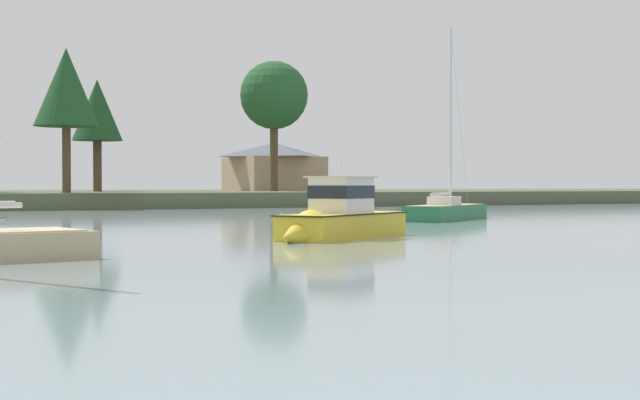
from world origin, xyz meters
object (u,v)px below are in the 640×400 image
sailboat_green (446,216)px  mooring_buoy_green (283,216)px  cruiser_yellow (335,225)px  dinghy_skyblue (416,212)px  mooring_buoy_white (334,209)px

sailboat_green → mooring_buoy_green: bearing=122.9°
mooring_buoy_green → cruiser_yellow: bearing=-110.1°
dinghy_skyblue → mooring_buoy_green: size_ratio=7.67×
cruiser_yellow → sailboat_green: bearing=43.5°
dinghy_skyblue → cruiser_yellow: (-19.48, -24.74, 0.41)m
dinghy_skyblue → mooring_buoy_white: 10.69m
mooring_buoy_green → mooring_buoy_white: size_ratio=0.88×
sailboat_green → dinghy_skyblue: (5.17, 11.18, -0.13)m
cruiser_yellow → mooring_buoy_white: 40.00m
mooring_buoy_green → mooring_buoy_white: bearing=50.8°
sailboat_green → cruiser_yellow: sailboat_green is taller
cruiser_yellow → mooring_buoy_green: size_ratio=17.33×
cruiser_yellow → mooring_buoy_white: cruiser_yellow is taller
dinghy_skyblue → mooring_buoy_green: bearing=-170.0°
dinghy_skyblue → mooring_buoy_white: bearing=94.5°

